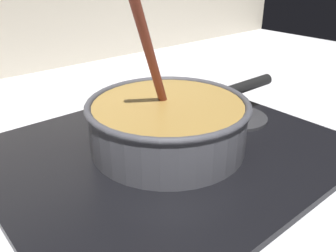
{
  "coord_description": "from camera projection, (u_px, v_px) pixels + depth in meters",
  "views": [
    {
      "loc": [
        -0.23,
        -0.23,
        0.3
      ],
      "look_at": [
        0.11,
        0.17,
        0.05
      ],
      "focal_mm": 37.61,
      "sensor_mm": 36.0,
      "label": 1
    }
  ],
  "objects": [
    {
      "name": "ground",
      "position": [
        190.0,
        248.0,
        0.43
      ],
      "size": [
        2.4,
        1.6,
        0.04
      ],
      "primitive_type": "cube",
      "color": "#B7B7BC"
    },
    {
      "name": "hob_plate",
      "position": [
        168.0,
        150.0,
        0.6
      ],
      "size": [
        0.56,
        0.48,
        0.01
      ],
      "primitive_type": "cube",
      "color": "black",
      "rests_on": "ground"
    },
    {
      "name": "burner_ring",
      "position": [
        168.0,
        145.0,
        0.6
      ],
      "size": [
        0.2,
        0.2,
        0.01
      ],
      "primitive_type": "torus",
      "color": "#592D0C",
      "rests_on": "hob_plate"
    },
    {
      "name": "spare_burner",
      "position": [
        236.0,
        117.0,
        0.7
      ],
      "size": [
        0.12,
        0.12,
        0.01
      ],
      "primitive_type": "cylinder",
      "color": "#262628",
      "rests_on": "hob_plate"
    },
    {
      "name": "cooking_pan",
      "position": [
        169.0,
        123.0,
        0.58
      ],
      "size": [
        0.4,
        0.27,
        0.29
      ],
      "color": "#38383D",
      "rests_on": "hob_plate"
    }
  ]
}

